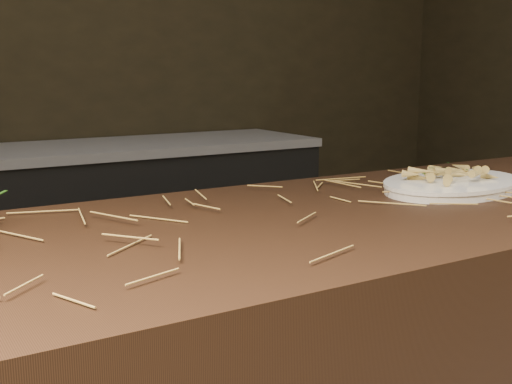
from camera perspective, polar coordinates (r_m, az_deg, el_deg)
back_counter at (r=3.10m, az=-11.40°, el=-3.42°), size 1.82×0.62×0.84m
straw_bedding at (r=1.22m, az=5.03°, el=-1.65°), size 1.40×0.60×0.02m
serving_platter at (r=1.53m, az=17.02°, el=0.53°), size 0.43×0.33×0.02m
roasted_veg_heap at (r=1.53m, az=17.08°, el=1.70°), size 0.21×0.17×0.04m
serving_fork at (r=1.64m, az=19.93°, el=1.44°), size 0.03×0.15×0.00m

